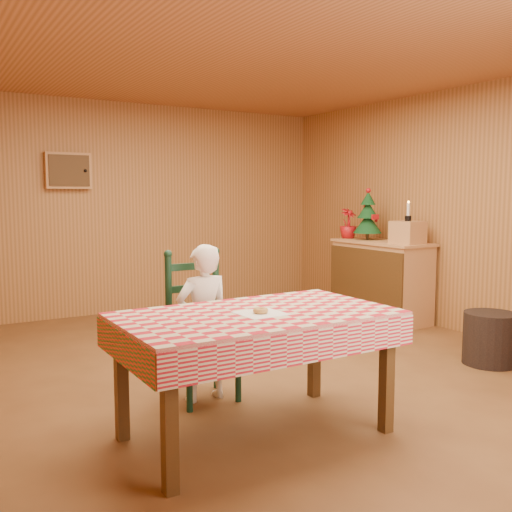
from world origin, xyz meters
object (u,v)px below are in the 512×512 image
(storage_bin, at_px, (490,338))
(seated_child, at_px, (203,323))
(crate, at_px, (408,232))
(dining_table, at_px, (256,326))
(shelf_unit, at_px, (380,280))
(ladder_chair, at_px, (200,329))
(christmas_tree, at_px, (368,216))

(storage_bin, bearing_deg, seated_child, 168.35)
(crate, relative_size, storage_bin, 0.66)
(dining_table, relative_size, seated_child, 1.47)
(shelf_unit, bearing_deg, ladder_chair, -156.96)
(crate, relative_size, christmas_tree, 0.48)
(dining_table, bearing_deg, crate, 29.01)
(shelf_unit, bearing_deg, dining_table, -145.33)
(ladder_chair, height_order, shelf_unit, ladder_chair)
(dining_table, distance_m, christmas_tree, 3.78)
(christmas_tree, bearing_deg, dining_table, -142.27)
(dining_table, xyz_separation_m, storage_bin, (2.51, 0.21, -0.46))
(ladder_chair, relative_size, seated_child, 0.96)
(ladder_chair, height_order, christmas_tree, christmas_tree)
(crate, bearing_deg, ladder_chair, -163.87)
(shelf_unit, xyz_separation_m, storage_bin, (-0.45, -1.83, -0.24))
(seated_child, xyz_separation_m, shelf_unit, (2.96, 1.31, -0.10))
(shelf_unit, relative_size, storage_bin, 2.73)
(seated_child, relative_size, shelf_unit, 0.91)
(ladder_chair, distance_m, seated_child, 0.08)
(ladder_chair, bearing_deg, storage_bin, -12.89)
(dining_table, bearing_deg, christmas_tree, 37.73)
(seated_child, bearing_deg, shelf_unit, -156.03)
(shelf_unit, distance_m, christmas_tree, 0.79)
(ladder_chair, xyz_separation_m, seated_child, (0.00, -0.06, 0.06))
(ladder_chair, xyz_separation_m, crate, (2.96, 0.86, 0.55))
(ladder_chair, bearing_deg, dining_table, -90.00)
(ladder_chair, bearing_deg, christmas_tree, 26.95)
(christmas_tree, bearing_deg, storage_bin, -102.32)
(seated_child, height_order, shelf_unit, seated_child)
(crate, xyz_separation_m, storage_bin, (-0.45, -1.43, -0.83))
(crate, height_order, storage_bin, crate)
(ladder_chair, relative_size, christmas_tree, 1.74)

